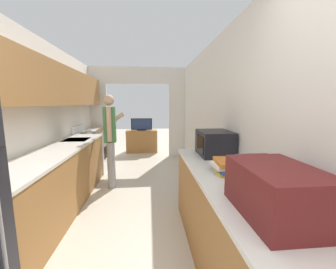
{
  "coord_description": "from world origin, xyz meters",
  "views": [
    {
      "loc": [
        0.29,
        -0.44,
        1.52
      ],
      "look_at": [
        0.58,
        2.71,
        1.04
      ],
      "focal_mm": 22.0,
      "sensor_mm": 36.0,
      "label": 1
    }
  ],
  "objects_px": {
    "microwave": "(214,143)",
    "television": "(142,125)",
    "person": "(110,138)",
    "book_stack": "(226,166)",
    "suitcase": "(276,191)",
    "tv_cabinet": "(142,141)",
    "range_oven": "(93,151)"
  },
  "relations": [
    {
      "from": "microwave",
      "to": "television",
      "type": "distance_m",
      "value": 4.1
    },
    {
      "from": "person",
      "to": "book_stack",
      "type": "bearing_deg",
      "value": -150.94
    },
    {
      "from": "microwave",
      "to": "television",
      "type": "relative_size",
      "value": 0.75
    },
    {
      "from": "suitcase",
      "to": "microwave",
      "type": "xyz_separation_m",
      "value": [
        0.09,
        1.39,
        0.01
      ]
    },
    {
      "from": "microwave",
      "to": "suitcase",
      "type": "bearing_deg",
      "value": -93.63
    },
    {
      "from": "book_stack",
      "to": "tv_cabinet",
      "type": "xyz_separation_m",
      "value": [
        -0.93,
        4.67,
        -0.61
      ]
    },
    {
      "from": "range_oven",
      "to": "book_stack",
      "type": "distance_m",
      "value": 3.6
    },
    {
      "from": "microwave",
      "to": "tv_cabinet",
      "type": "height_order",
      "value": "microwave"
    },
    {
      "from": "tv_cabinet",
      "to": "suitcase",
      "type": "bearing_deg",
      "value": -80.03
    },
    {
      "from": "suitcase",
      "to": "tv_cabinet",
      "type": "bearing_deg",
      "value": 99.97
    },
    {
      "from": "microwave",
      "to": "tv_cabinet",
      "type": "bearing_deg",
      "value": 104.49
    },
    {
      "from": "book_stack",
      "to": "tv_cabinet",
      "type": "bearing_deg",
      "value": 101.31
    },
    {
      "from": "microwave",
      "to": "television",
      "type": "xyz_separation_m",
      "value": [
        -1.03,
        3.96,
        -0.16
      ]
    },
    {
      "from": "suitcase",
      "to": "television",
      "type": "xyz_separation_m",
      "value": [
        -0.95,
        5.35,
        -0.16
      ]
    },
    {
      "from": "range_oven",
      "to": "person",
      "type": "bearing_deg",
      "value": -59.16
    },
    {
      "from": "person",
      "to": "suitcase",
      "type": "relative_size",
      "value": 2.84
    },
    {
      "from": "range_oven",
      "to": "tv_cabinet",
      "type": "bearing_deg",
      "value": 58.31
    },
    {
      "from": "book_stack",
      "to": "tv_cabinet",
      "type": "height_order",
      "value": "book_stack"
    },
    {
      "from": "range_oven",
      "to": "book_stack",
      "type": "bearing_deg",
      "value": -56.05
    },
    {
      "from": "range_oven",
      "to": "microwave",
      "type": "height_order",
      "value": "microwave"
    },
    {
      "from": "suitcase",
      "to": "microwave",
      "type": "distance_m",
      "value": 1.39
    },
    {
      "from": "microwave",
      "to": "range_oven",
      "type": "bearing_deg",
      "value": 132.39
    },
    {
      "from": "person",
      "to": "range_oven",
      "type": "bearing_deg",
      "value": 24.49
    },
    {
      "from": "television",
      "to": "person",
      "type": "bearing_deg",
      "value": -99.98
    },
    {
      "from": "suitcase",
      "to": "person",
      "type": "bearing_deg",
      "value": 117.74
    },
    {
      "from": "range_oven",
      "to": "person",
      "type": "height_order",
      "value": "person"
    },
    {
      "from": "person",
      "to": "television",
      "type": "distance_m",
      "value": 2.7
    },
    {
      "from": "television",
      "to": "tv_cabinet",
      "type": "bearing_deg",
      "value": 90.0
    },
    {
      "from": "microwave",
      "to": "book_stack",
      "type": "height_order",
      "value": "microwave"
    },
    {
      "from": "book_stack",
      "to": "television",
      "type": "relative_size",
      "value": 0.49
    },
    {
      "from": "suitcase",
      "to": "range_oven",
      "type": "bearing_deg",
      "value": 118.59
    },
    {
      "from": "suitcase",
      "to": "tv_cabinet",
      "type": "relative_size",
      "value": 0.62
    }
  ]
}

